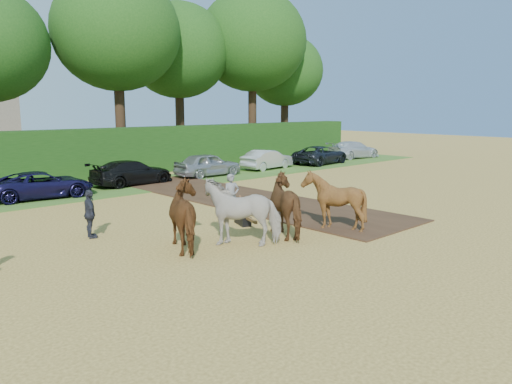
{
  "coord_description": "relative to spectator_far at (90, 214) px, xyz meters",
  "views": [
    {
      "loc": [
        -13.98,
        -10.43,
        4.35
      ],
      "look_at": [
        -2.3,
        2.06,
        1.4
      ],
      "focal_mm": 35.0,
      "sensor_mm": 36.0,
      "label": 1
    }
  ],
  "objects": [
    {
      "name": "earth_strip",
      "position": [
        8.46,
        1.85,
        -0.79
      ],
      "size": [
        4.5,
        17.0,
        0.05
      ],
      "primitive_type": "cube",
      "color": "#472D1C",
      "rests_on": "ground"
    },
    {
      "name": "ground",
      "position": [
        6.96,
        -5.15,
        -0.82
      ],
      "size": [
        120.0,
        120.0,
        0.0
      ],
      "primitive_type": "plane",
      "color": "gold",
      "rests_on": "ground"
    },
    {
      "name": "grass_verge",
      "position": [
        6.96,
        8.85,
        -0.8
      ],
      "size": [
        50.0,
        5.0,
        0.03
      ],
      "primitive_type": "cube",
      "color": "#38601E",
      "rests_on": "ground"
    },
    {
      "name": "hedgerow",
      "position": [
        6.96,
        13.35,
        0.68
      ],
      "size": [
        46.0,
        1.6,
        3.0
      ],
      "primitive_type": "cube",
      "color": "#14380F",
      "rests_on": "ground"
    },
    {
      "name": "treeline",
      "position": [
        5.27,
        16.53,
        8.15
      ],
      "size": [
        48.7,
        10.6,
        14.21
      ],
      "color": "#382616",
      "rests_on": "ground"
    },
    {
      "name": "parked_cars",
      "position": [
        10.26,
        8.99,
        -0.11
      ],
      "size": [
        41.49,
        3.49,
        1.49
      ],
      "color": "#B2B3B9",
      "rests_on": "ground"
    },
    {
      "name": "plough_team",
      "position": [
        4.28,
        -4.0,
        0.22
      ],
      "size": [
        7.29,
        5.37,
        2.1
      ],
      "color": "brown",
      "rests_on": "ground"
    },
    {
      "name": "spectator_far",
      "position": [
        0.0,
        0.0,
        0.0
      ],
      "size": [
        0.61,
        1.02,
        1.63
      ],
      "primitive_type": "imported",
      "rotation": [
        0.0,
        0.0,
        1.34
      ],
      "color": "#22242E",
      "rests_on": "ground"
    }
  ]
}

